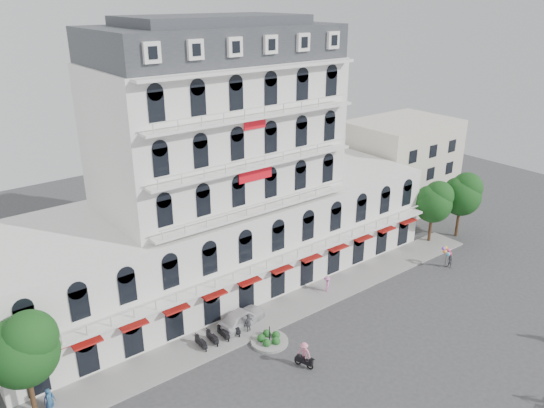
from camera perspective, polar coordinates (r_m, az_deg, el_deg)
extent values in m
plane|color=#38383A|center=(44.47, 7.87, -16.76)|extent=(120.00, 120.00, 0.00)
cube|color=gray|center=(49.80, 0.38, -11.73)|extent=(53.00, 4.00, 0.16)
cube|color=silver|center=(54.10, -5.51, -3.59)|extent=(45.00, 14.00, 9.00)
cube|color=silver|center=(50.42, -5.96, 7.79)|extent=(22.00, 12.00, 13.00)
cube|color=#2D3035|center=(49.14, -6.33, 16.88)|extent=(21.56, 11.76, 3.00)
cube|color=#2D3035|center=(49.02, -6.43, 19.10)|extent=(15.84, 8.64, 0.80)
cube|color=#A21814|center=(49.04, -0.70, -7.62)|extent=(40.50, 1.00, 0.15)
cube|color=red|center=(46.21, -1.79, 3.38)|extent=(3.50, 0.10, 1.40)
cube|color=beige|center=(73.98, 13.58, 4.16)|extent=(14.00, 10.00, 12.00)
cylinder|color=gray|center=(46.32, -0.28, -14.55)|extent=(3.20, 3.20, 0.24)
cylinder|color=black|center=(45.87, -0.28, -13.77)|extent=(0.08, 0.08, 1.40)
sphere|color=#1C5420|center=(46.48, 0.43, -13.91)|extent=(0.70, 0.70, 0.70)
sphere|color=#1C5420|center=(46.67, -0.57, -13.75)|extent=(0.70, 0.70, 0.70)
sphere|color=#1C5420|center=(46.13, -1.17, -14.23)|extent=(0.70, 0.70, 0.70)
sphere|color=#1C5420|center=(45.59, -0.55, -14.71)|extent=(0.70, 0.70, 0.70)
sphere|color=#1C5420|center=(45.80, 0.45, -14.52)|extent=(0.70, 0.70, 0.70)
cylinder|color=#382314|center=(42.19, -24.43, -18.03)|extent=(0.36, 0.36, 3.74)
sphere|color=#133D15|center=(40.22, -25.20, -14.25)|extent=(4.76, 4.76, 4.76)
sphere|color=#133D15|center=(39.43, -24.63, -12.96)|extent=(3.74, 3.74, 3.74)
sphere|color=#133D15|center=(40.05, -26.02, -13.38)|extent=(3.40, 3.40, 3.40)
cylinder|color=#382314|center=(65.34, 16.64, -2.53)|extent=(0.36, 0.36, 3.43)
sphere|color=#133D15|center=(64.17, 16.93, 0.01)|extent=(4.37, 4.37, 4.37)
sphere|color=#133D15|center=(64.05, 17.51, 0.88)|extent=(3.43, 3.43, 3.43)
sphere|color=#133D15|center=(63.80, 16.57, 0.53)|extent=(3.12, 3.12, 3.12)
cylinder|color=#382314|center=(67.90, 19.33, -1.84)|extent=(0.36, 0.36, 3.65)
sphere|color=#133D15|center=(66.72, 19.68, 0.78)|extent=(4.65, 4.65, 4.65)
sphere|color=#133D15|center=(66.62, 20.25, 1.67)|extent=(3.65, 3.65, 3.65)
sphere|color=#133D15|center=(66.32, 19.35, 1.32)|extent=(3.32, 3.32, 3.32)
imported|color=silver|center=(48.04, -3.31, -12.09)|extent=(5.16, 2.94, 1.65)
cube|color=black|center=(43.65, 3.45, -16.49)|extent=(0.85, 1.53, 0.35)
torus|color=black|center=(43.62, 4.10, -17.00)|extent=(0.32, 0.60, 0.60)
torus|color=black|center=(44.02, 2.78, -16.55)|extent=(0.32, 0.60, 0.60)
imported|color=pink|center=(43.17, 3.47, -15.67)|extent=(1.02, 1.31, 1.78)
imported|color=navy|center=(42.96, -22.86, -18.75)|extent=(0.85, 0.60, 1.64)
imported|color=#53535A|center=(47.09, -2.55, -12.70)|extent=(1.15, 0.65, 1.85)
imported|color=#D26FB0|center=(52.95, 5.93, -8.62)|extent=(1.29, 1.26, 1.77)
imported|color=#29567D|center=(42.64, -22.77, -18.85)|extent=(0.82, 0.80, 1.89)
imported|color=#5F5D65|center=(60.33, 18.60, -5.87)|extent=(0.60, 0.75, 1.52)
cylinder|color=black|center=(60.06, 18.18, -5.68)|extent=(0.04, 0.04, 2.00)
sphere|color=#E54C99|center=(59.90, 18.48, -4.73)|extent=(0.44, 0.44, 0.44)
sphere|color=yellow|center=(59.82, 18.17, -4.50)|extent=(0.44, 0.44, 0.44)
sphere|color=#994CD8|center=(59.54, 17.98, -4.58)|extent=(0.44, 0.44, 0.44)
sphere|color=orange|center=(59.34, 18.10, -4.90)|extent=(0.44, 0.44, 0.44)
sphere|color=#4CB2E5|center=(59.43, 18.41, -5.14)|extent=(0.44, 0.44, 0.44)
sphere|color=#D8334C|center=(59.73, 18.60, -5.08)|extent=(0.44, 0.44, 0.44)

